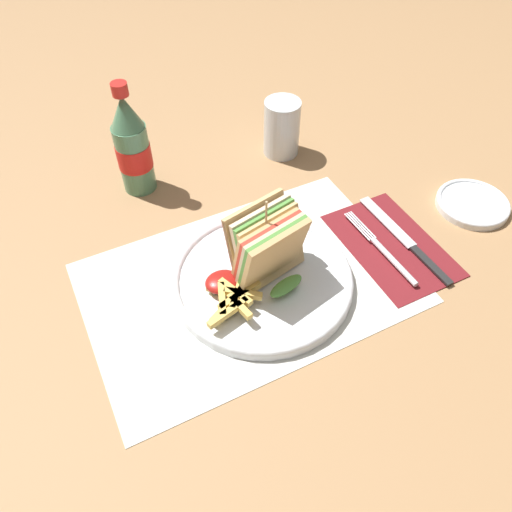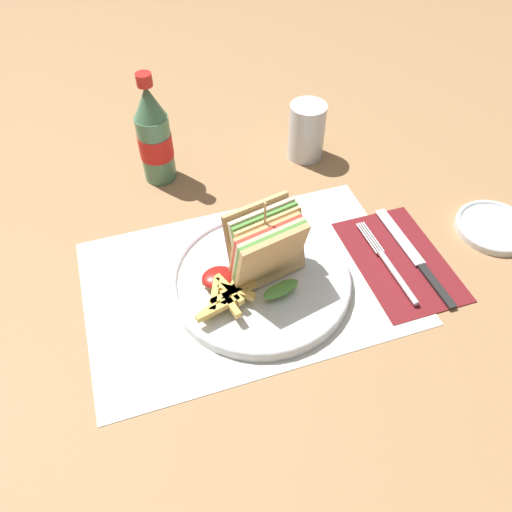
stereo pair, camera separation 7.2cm
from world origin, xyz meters
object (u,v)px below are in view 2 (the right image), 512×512
object	(u,v)px
coke_bottle_near	(154,137)
knife	(414,256)
fork	(392,269)
glass_near	(306,135)
club_sandwich	(267,249)
plate_main	(260,279)
side_saucer	(494,227)

from	to	relation	value
coke_bottle_near	knife	bearing A→B (deg)	-43.81
fork	glass_near	world-z (taller)	glass_near
knife	club_sandwich	bearing A→B (deg)	171.00
plate_main	club_sandwich	xyz separation A→B (m)	(0.01, 0.00, 0.06)
side_saucer	coke_bottle_near	bearing A→B (deg)	148.02
coke_bottle_near	side_saucer	size ratio (longest dim) A/B	1.64
coke_bottle_near	side_saucer	bearing A→B (deg)	-31.98
club_sandwich	coke_bottle_near	xyz separation A→B (m)	(-0.10, 0.29, 0.02)
coke_bottle_near	glass_near	size ratio (longest dim) A/B	1.89
glass_near	club_sandwich	bearing A→B (deg)	-122.26
club_sandwich	fork	bearing A→B (deg)	-13.94
club_sandwich	fork	xyz separation A→B (m)	(0.18, -0.05, -0.06)
fork	coke_bottle_near	distance (m)	0.45
plate_main	side_saucer	distance (m)	0.40
knife	coke_bottle_near	xyz separation A→B (m)	(-0.33, 0.32, 0.08)
coke_bottle_near	glass_near	bearing A→B (deg)	-4.39
fork	side_saucer	size ratio (longest dim) A/B	1.43
fork	plate_main	bearing A→B (deg)	166.92
knife	glass_near	distance (m)	0.31
plate_main	knife	bearing A→B (deg)	-6.34
club_sandwich	knife	bearing A→B (deg)	-7.79
coke_bottle_near	fork	bearing A→B (deg)	-49.35
glass_near	plate_main	bearing A→B (deg)	-123.46
plate_main	coke_bottle_near	xyz separation A→B (m)	(-0.09, 0.29, 0.08)
fork	coke_bottle_near	bearing A→B (deg)	129.43
plate_main	side_saucer	size ratio (longest dim) A/B	2.20
glass_near	side_saucer	distance (m)	0.36
fork	knife	xyz separation A→B (m)	(0.05, 0.01, -0.00)
fork	coke_bottle_near	size ratio (longest dim) A/B	0.87
club_sandwich	fork	distance (m)	0.20
coke_bottle_near	plate_main	bearing A→B (deg)	-72.58
plate_main	fork	size ratio (longest dim) A/B	1.54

